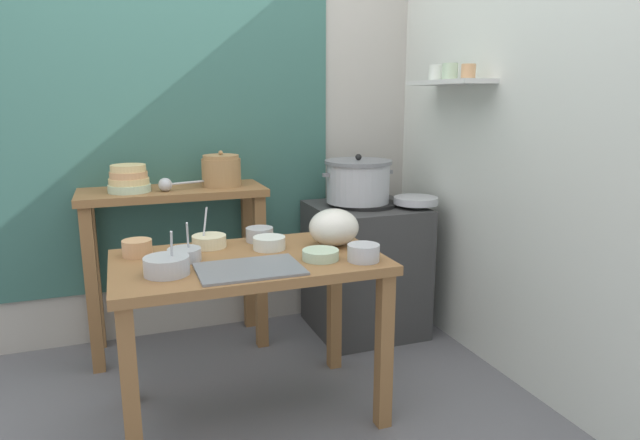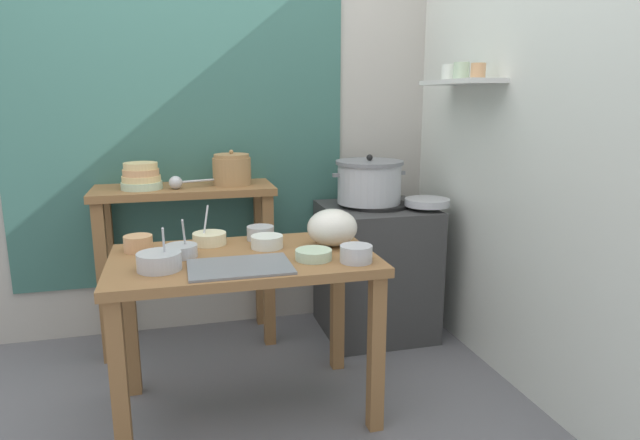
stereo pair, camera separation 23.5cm
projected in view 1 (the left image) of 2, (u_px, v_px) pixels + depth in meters
name	position (u px, v px, depth m)	size (l,w,h in m)	color
ground_plane	(238.00, 419.00, 2.39)	(9.00, 9.00, 0.00)	slate
wall_back	(205.00, 110.00, 3.13)	(4.40, 0.12, 2.60)	#B2ADA3
wall_right	(495.00, 112.00, 2.76)	(0.30, 3.20, 2.60)	silver
prep_table	(249.00, 283.00, 2.30)	(1.10, 0.66, 0.72)	olive
back_shelf_table	(175.00, 229.00, 2.95)	(0.96, 0.40, 0.90)	olive
stove_block	(364.00, 268.00, 3.25)	(0.60, 0.61, 0.78)	#383838
steamer_pot	(358.00, 181.00, 3.15)	(0.43, 0.39, 0.28)	#B7BABF
clay_pot	(221.00, 171.00, 2.97)	(0.21, 0.21, 0.19)	#A37A4C
bowl_stack_enamel	(129.00, 179.00, 2.79)	(0.21, 0.21, 0.14)	#B7D1AD
ladle	(168.00, 184.00, 2.82)	(0.30, 0.11, 0.07)	#B7BABF
serving_tray	(249.00, 269.00, 2.11)	(0.40, 0.28, 0.01)	slate
plastic_bag	(334.00, 227.00, 2.45)	(0.23, 0.22, 0.17)	silver
wide_pan	(416.00, 200.00, 3.12)	(0.25, 0.25, 0.04)	#B7BABF
prep_bowl_0	(167.00, 265.00, 2.05)	(0.17, 0.17, 0.17)	#B7BABF
prep_bowl_1	(363.00, 252.00, 2.23)	(0.13, 0.13, 0.07)	#B7BABF
prep_bowl_2	(269.00, 242.00, 2.40)	(0.14, 0.14, 0.06)	silver
prep_bowl_3	(209.00, 240.00, 2.43)	(0.15, 0.15, 0.18)	beige
prep_bowl_4	(260.00, 234.00, 2.54)	(0.13, 0.13, 0.06)	#B7BABF
prep_bowl_5	(137.00, 247.00, 2.30)	(0.12, 0.12, 0.07)	tan
prep_bowl_6	(184.00, 254.00, 2.23)	(0.14, 0.14, 0.17)	#B7BABF
prep_bowl_7	(321.00, 254.00, 2.25)	(0.15, 0.15, 0.04)	#B7D1AD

